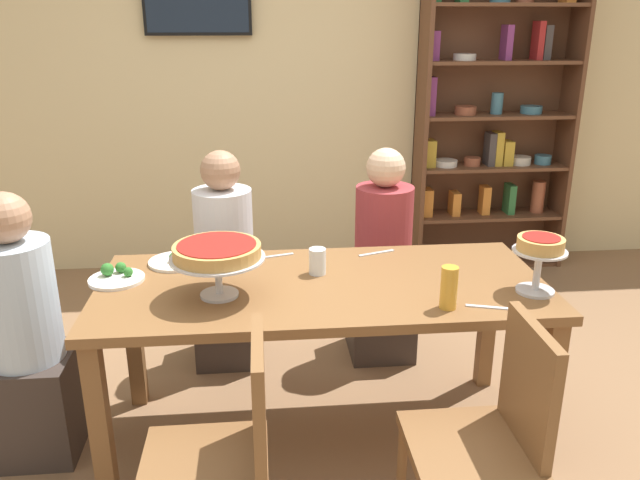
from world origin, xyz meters
The scene contains 19 objects.
ground_plane centered at (0.00, 0.00, 0.00)m, with size 12.00×12.00×0.00m, color #846042.
rear_partition centered at (0.00, 2.20, 1.40)m, with size 8.00×0.12×2.80m, color beige.
dining_table centered at (0.00, 0.00, 0.65)m, with size 1.83×0.81×0.74m.
bookshelf centered at (1.42, 2.01, 1.11)m, with size 1.10×0.30×2.21m.
television centered at (-0.62, 2.11, 1.85)m, with size 0.71×0.05×0.39m.
diner_far_right centered at (0.39, 0.71, 0.49)m, with size 0.34×0.34×1.15m.
diner_far_left centered at (-0.44, 0.73, 0.49)m, with size 0.34×0.34×1.15m.
diner_head_west centered at (-1.21, 0.02, 0.49)m, with size 0.34×0.34×1.15m.
chair_near_right centered at (0.48, -0.70, 0.49)m, with size 0.40×0.40×0.87m.
chair_near_left centered at (-0.37, -0.71, 0.49)m, with size 0.40×0.40×0.87m.
deep_dish_pizza_stand centered at (-0.41, -0.09, 0.92)m, with size 0.37×0.37×0.22m.
personal_pizza_stand centered at (0.83, -0.17, 0.91)m, with size 0.21×0.21×0.23m.
salad_plate_near_diner centered at (-0.85, 0.11, 0.76)m, with size 0.23×0.23×0.07m.
salad_plate_far_diner centered at (-0.62, 0.27, 0.75)m, with size 0.24×0.24×0.06m.
beer_glass_amber_tall centered at (0.44, -0.28, 0.82)m, with size 0.06×0.06×0.16m, color gold.
water_glass_clear_near centered at (-0.01, 0.10, 0.80)m, with size 0.07×0.07×0.11m, color white.
cutlery_fork_near centered at (0.28, 0.31, 0.74)m, with size 0.18×0.02×0.01m, color silver.
cutlery_knife_near centered at (0.60, -0.30, 0.74)m, with size 0.18×0.02×0.01m, color silver.
cutlery_fork_far centered at (-0.19, 0.32, 0.74)m, with size 0.18×0.02×0.01m, color silver.
Camera 1 is at (-0.24, -2.37, 1.77)m, focal length 35.41 mm.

